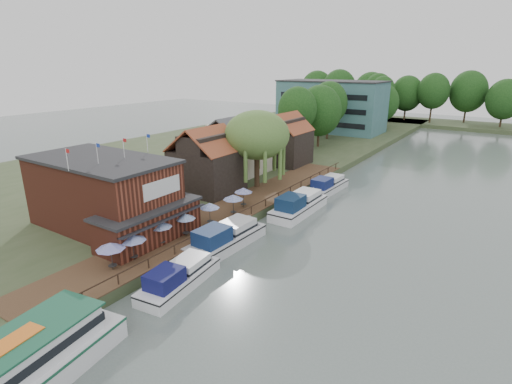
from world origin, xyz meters
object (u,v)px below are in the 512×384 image
Objects in this scene: umbrella_0 at (112,256)px; umbrella_6 at (243,197)px; cottage_b at (234,145)px; cottage_c at (286,139)px; umbrella_4 at (210,214)px; cruiser_0 at (179,274)px; hotel_block at (331,106)px; willow at (257,150)px; umbrella_3 at (186,225)px; pub at (116,196)px; cottage_a at (207,160)px; cruiser_1 at (226,235)px; umbrella_5 at (233,205)px; umbrella_2 at (161,233)px; cruiser_3 at (328,184)px; umbrella_1 at (133,247)px; cruiser_2 at (299,202)px; swan at (78,326)px.

umbrella_0 is 18.06m from umbrella_6.
cottage_b is 1.13× the size of cottage_c.
umbrella_4 is 0.25× the size of cruiser_0.
hotel_block is 10.69× the size of umbrella_6.
willow is 4.39× the size of umbrella_3.
pub is 2.33× the size of cottage_a.
cruiser_0 is 7.99m from cruiser_1.
cruiser_0 is at bearing -71.86° from umbrella_5.
umbrella_2 is at bearing -126.55° from cruiser_1.
cottage_b is at bearing -172.11° from cruiser_3.
umbrella_1 is at bearing -67.93° from cottage_a.
cruiser_3 is at bearing 77.23° from umbrella_5.
pub is at bearing -90.00° from cottage_c.
willow reaches higher than umbrella_3.
umbrella_0 is at bearing -94.73° from umbrella_1.
cottage_b is 19.29m from umbrella_5.
cruiser_1 is (3.30, -1.54, -0.98)m from umbrella_4.
umbrella_0 reaches higher than cruiser_2.
cruiser_0 is 0.86× the size of cruiser_2.
pub is 15.05m from cottage_a.
cruiser_1 is (3.74, 10.26, -0.98)m from umbrella_0.
cruiser_3 is at bearing 67.35° from pub.
cruiser_3 is at bearing 83.86° from cruiser_0.
cruiser_3 is at bearing 78.32° from umbrella_4.
pub is 2.35× the size of cottage_c.
umbrella_5 reaches higher than cruiser_3.
cottage_a reaches higher than umbrella_3.
umbrella_5 is (15.24, -61.39, -4.86)m from hotel_block.
umbrella_5 is 0.25× the size of cruiser_3.
umbrella_1 is at bearing -92.44° from umbrella_3.
cottage_c is 3.58× the size of umbrella_4.
swan is at bearing -81.21° from umbrella_4.
umbrella_0 is 1.00× the size of umbrella_5.
cottage_c is at bearing 102.22° from umbrella_3.
umbrella_0 is (2.91, -25.74, -3.93)m from willow.
umbrella_1 is 5.40× the size of swan.
cruiser_1 is 12.32m from cruiser_2.
willow is 17.54m from cruiser_1.
swan is (-2.15, -27.85, -1.12)m from cruiser_2.
hotel_block reaches higher than umbrella_4.
cottage_b is at bearing 110.24° from umbrella_1.
umbrella_5 is (0.66, 13.29, 0.00)m from umbrella_1.
umbrella_3 is at bearing -77.78° from cottage_c.
umbrella_4 is at bearing -99.62° from cruiser_3.
umbrella_1 is at bearing 111.55° from swan.
cruiser_2 is at bearing 76.05° from umbrella_1.
hotel_block is 10.69× the size of umbrella_2.
umbrella_2 is 0.25× the size of cruiser_3.
umbrella_4 is 3.77m from cruiser_1.
umbrella_6 is (3.20, -7.68, -3.93)m from willow.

